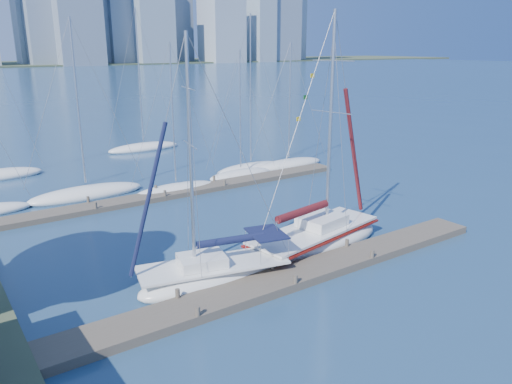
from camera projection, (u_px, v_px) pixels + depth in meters
ground at (283, 284)px, 23.42m from camera, size 700.00×700.00×0.00m
near_dock at (283, 280)px, 23.36m from camera, size 26.00×2.00×0.40m
far_dock at (173, 193)px, 37.08m from camera, size 30.00×1.80×0.36m
sailboat_navy at (213, 262)px, 23.39m from camera, size 7.95×4.11×11.86m
sailboat_maroon at (315, 230)px, 27.51m from camera, size 9.35×4.47×13.15m
bg_boat_1 at (87, 193)px, 36.77m from camera, size 8.72×4.16×13.00m
bg_boat_2 at (176, 189)px, 38.10m from camera, size 6.91×3.73×11.29m
bg_boat_3 at (241, 174)px, 42.46m from camera, size 6.30×3.74×10.77m
bg_boat_4 at (251, 168)px, 44.56m from camera, size 7.14×4.65×13.64m
bg_boat_5 at (289, 164)px, 45.86m from camera, size 7.75×3.98×11.43m
bg_boat_7 at (144, 147)px, 53.42m from camera, size 7.97×2.97×14.83m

